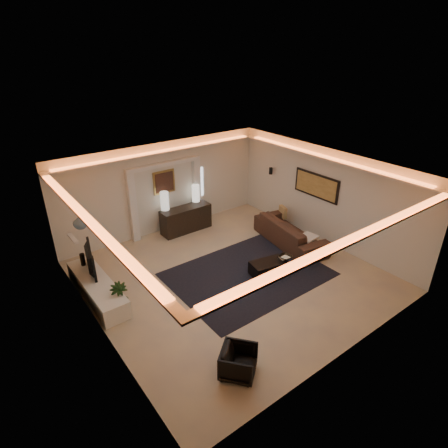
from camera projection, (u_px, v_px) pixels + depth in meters
floor at (232, 276)px, 9.94m from camera, size 7.00×7.00×0.00m
ceiling at (233, 172)px, 8.66m from camera, size 7.00×7.00×0.00m
wall_back at (164, 188)px, 11.81m from camera, size 7.00×0.00×7.00m
wall_front at (350, 297)px, 6.78m from camera, size 7.00×0.00×7.00m
wall_left at (93, 275)px, 7.41m from camera, size 0.00×7.00×7.00m
wall_right at (324, 196)px, 11.18m from camera, size 0.00×7.00×7.00m
cove_soffit at (232, 183)px, 8.78m from camera, size 7.00×7.00×0.04m
daylight_slit at (200, 182)px, 12.56m from camera, size 0.25×0.03×1.00m
area_rug at (248, 274)px, 10.01m from camera, size 4.00×3.00×0.01m
pilaster_left at (133, 208)px, 11.27m from camera, size 0.22×0.20×2.20m
pilaster_right at (197, 191)px, 12.51m from camera, size 0.22×0.20×2.20m
alcove_header at (164, 164)px, 11.38m from camera, size 2.52×0.20×0.12m
painting_frame at (164, 182)px, 11.70m from camera, size 0.74×0.04×0.74m
painting_canvas at (164, 182)px, 11.68m from camera, size 0.62×0.02×0.62m
art_panel_frame at (316, 186)px, 11.27m from camera, size 0.04×1.64×0.74m
art_panel_gold at (316, 186)px, 11.26m from camera, size 0.02×1.50×0.62m
wall_sconce at (271, 171)px, 12.59m from camera, size 0.12×0.12×0.22m
wall_niche at (73, 238)px, 8.36m from camera, size 0.10×0.55×0.04m
console at (186, 219)px, 12.15m from camera, size 1.68×0.53×0.84m
lamp_left at (165, 202)px, 11.71m from camera, size 0.27×0.27×0.59m
lamp_right at (196, 194)px, 12.34m from camera, size 0.34×0.34×0.57m
media_ledge at (97, 289)px, 9.05m from camera, size 0.66×2.52×0.47m
tv at (87, 260)px, 9.16m from camera, size 1.17×0.41×0.67m
figurine at (83, 259)px, 9.50m from camera, size 0.13×0.13×0.33m
ginger_jar at (80, 222)px, 8.70m from camera, size 0.39×0.39×0.34m
plant at (119, 298)px, 8.52m from camera, size 0.41×0.41×0.72m
sofa at (290, 232)px, 11.38m from camera, size 2.73×1.42×0.76m
throw_blanket at (308, 237)px, 10.74m from camera, size 0.58×0.49×0.06m
throw_pillow at (283, 212)px, 12.31m from camera, size 0.23×0.40×0.38m
coffee_table at (268, 268)px, 9.93m from camera, size 1.04×0.69×0.36m
bowl at (286, 256)px, 9.97m from camera, size 0.38×0.38×0.08m
magazine at (285, 257)px, 10.01m from camera, size 0.29×0.23×0.03m
armchair at (239, 362)px, 6.89m from camera, size 0.90×0.91×0.59m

